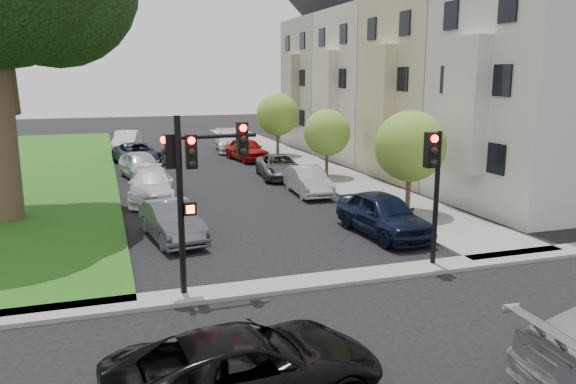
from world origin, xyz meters
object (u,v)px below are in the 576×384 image
object	(u,v)px
small_tree_a	(410,146)
car_parked_9	(127,141)
car_cross_near	(247,368)
car_parked_3	(247,149)
traffic_signal_main	(194,173)
car_parked_8	(138,154)
car_parked_0	(383,214)
small_tree_b	(327,133)
car_parked_5	(172,221)
car_parked_6	(151,185)
car_parked_4	(231,141)
car_parked_7	(141,165)
small_tree_c	(278,115)
traffic_signal_secondary	(434,174)
car_parked_2	(279,166)
car_parked_1	(308,181)

from	to	relation	value
small_tree_a	car_parked_9	size ratio (longest dim) A/B	0.93
car_cross_near	car_parked_3	world-z (taller)	car_parked_3
traffic_signal_main	car_parked_8	bearing A→B (deg)	90.17
car_parked_0	car_parked_8	bearing A→B (deg)	106.93
small_tree_b	car_parked_5	xyz separation A→B (m)	(-9.66, -9.35, -1.90)
car_parked_0	car_parked_8	size ratio (longest dim) A/B	0.88
traffic_signal_main	car_parked_6	distance (m)	12.25
small_tree_a	car_parked_0	bearing A→B (deg)	-135.50
small_tree_b	car_parked_9	size ratio (longest dim) A/B	0.83
small_tree_b	car_parked_9	xyz separation A→B (m)	(-10.06, 15.70, -1.81)
small_tree_a	traffic_signal_main	bearing A→B (deg)	-148.91
car_parked_0	traffic_signal_main	bearing A→B (deg)	-158.06
traffic_signal_main	car_cross_near	world-z (taller)	traffic_signal_main
car_parked_5	car_parked_4	bearing A→B (deg)	63.10
small_tree_b	traffic_signal_main	bearing A→B (deg)	-123.31
car_cross_near	car_parked_8	xyz separation A→B (m)	(-0.06, 28.31, 0.04)
car_parked_0	car_parked_4	size ratio (longest dim) A/B	0.83
car_parked_3	car_parked_5	bearing A→B (deg)	-121.03
car_parked_7	car_parked_0	bearing A→B (deg)	-73.01
car_parked_4	car_parked_5	xyz separation A→B (m)	(-7.15, -22.52, -0.12)
small_tree_c	car_parked_8	bearing A→B (deg)	-174.98
car_parked_3	car_parked_8	world-z (taller)	car_parked_3
small_tree_c	car_parked_3	world-z (taller)	small_tree_c
small_tree_c	car_parked_6	bearing A→B (deg)	-129.51
small_tree_a	small_tree_c	xyz separation A→B (m)	(0.00, 18.04, 0.09)
small_tree_a	car_parked_9	xyz separation A→B (m)	(-10.06, 24.54, -2.11)
traffic_signal_secondary	car_cross_near	world-z (taller)	traffic_signal_secondary
car_parked_6	car_parked_2	bearing A→B (deg)	32.82
car_parked_2	car_parked_8	distance (m)	10.25
car_parked_3	car_parked_9	size ratio (longest dim) A/B	0.96
car_parked_2	car_cross_near	bearing A→B (deg)	-102.22
small_tree_b	car_cross_near	xyz separation A→B (m)	(-9.63, -19.96, -1.90)
small_tree_b	car_parked_6	distance (m)	10.31
car_parked_1	car_parked_3	size ratio (longest dim) A/B	0.92
car_parked_0	car_parked_8	distance (m)	20.83
car_parked_5	car_parked_6	distance (m)	6.68
car_parked_5	car_parked_9	xyz separation A→B (m)	(-0.40, 25.05, 0.09)
car_parked_2	car_parked_3	size ratio (longest dim) A/B	1.05
small_tree_c	car_parked_1	distance (m)	13.24
car_parked_4	car_parked_6	bearing A→B (deg)	-107.82
small_tree_a	car_parked_4	bearing A→B (deg)	96.48
small_tree_a	traffic_signal_secondary	bearing A→B (deg)	-114.33
small_tree_c	car_cross_near	xyz separation A→B (m)	(-9.63, -29.16, -2.28)
traffic_signal_main	car_parked_9	distance (m)	30.45
car_parked_0	car_parked_6	bearing A→B (deg)	127.55
car_parked_5	small_tree_a	bearing A→B (deg)	-6.29
traffic_signal_main	car_parked_2	bearing A→B (deg)	65.44
car_parked_3	car_parked_5	world-z (taller)	car_parked_3
car_parked_6	car_parked_9	bearing A→B (deg)	96.37
car_parked_4	car_parked_2	bearing A→B (deg)	-82.68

